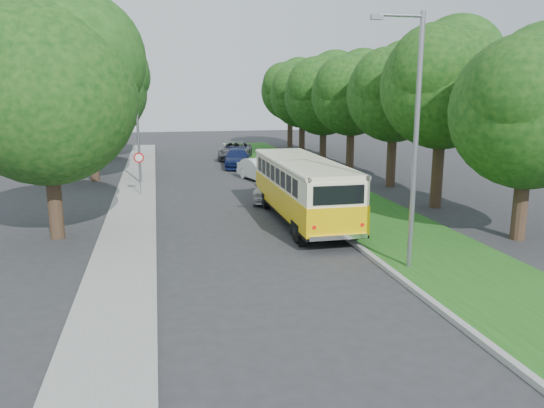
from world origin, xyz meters
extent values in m
plane|color=#2C2C2F|center=(0.00, 0.00, 0.00)|extent=(120.00, 120.00, 0.00)
cube|color=gray|center=(3.60, 5.00, 0.07)|extent=(0.20, 70.00, 0.15)
cube|color=#215316|center=(5.95, 5.00, 0.07)|extent=(4.50, 70.00, 0.13)
cube|color=gray|center=(-4.80, 5.00, 0.06)|extent=(2.20, 70.00, 0.12)
cylinder|color=#332319|center=(10.15, 0.00, 1.67)|extent=(0.56, 0.56, 3.35)
sphere|color=#0C370E|center=(10.15, 0.00, 4.95)|extent=(5.85, 5.85, 5.85)
sphere|color=#0C370E|center=(9.28, -0.73, 5.68)|extent=(4.09, 4.09, 4.09)
cylinder|color=#332319|center=(9.96, 6.00, 2.13)|extent=(0.56, 0.56, 4.26)
sphere|color=#0C370E|center=(9.96, 6.00, 5.91)|extent=(5.98, 5.98, 5.98)
sphere|color=#0C370E|center=(11.01, 6.60, 7.10)|extent=(4.49, 4.49, 4.49)
sphere|color=#0C370E|center=(9.06, 5.25, 6.65)|extent=(4.19, 4.19, 4.19)
cylinder|color=#332319|center=(10.28, 12.00, 1.98)|extent=(0.56, 0.56, 3.95)
sphere|color=#0C370E|center=(10.28, 12.00, 5.49)|extent=(5.61, 5.61, 5.61)
sphere|color=#0C370E|center=(11.26, 12.56, 6.62)|extent=(4.21, 4.21, 4.21)
sphere|color=#0C370E|center=(9.44, 11.30, 6.20)|extent=(3.92, 3.92, 3.92)
cylinder|color=#332319|center=(9.90, 18.00, 1.93)|extent=(0.56, 0.56, 3.86)
sphere|color=#0C370E|center=(9.90, 18.00, 5.41)|extent=(5.64, 5.64, 5.64)
sphere|color=#0C370E|center=(10.89, 18.56, 6.54)|extent=(4.23, 4.23, 4.23)
sphere|color=#0C370E|center=(9.05, 17.30, 6.12)|extent=(3.95, 3.95, 3.95)
cylinder|color=#332319|center=(9.80, 24.00, 1.79)|extent=(0.56, 0.56, 3.58)
sphere|color=#0C370E|center=(9.80, 24.00, 5.33)|extent=(6.36, 6.36, 6.36)
sphere|color=#0C370E|center=(10.91, 24.64, 6.60)|extent=(4.77, 4.77, 4.77)
sphere|color=#0C370E|center=(8.84, 23.21, 6.12)|extent=(4.45, 4.45, 4.45)
cylinder|color=#332319|center=(9.67, 30.00, 1.84)|extent=(0.56, 0.56, 3.68)
sphere|color=#0C370E|center=(9.67, 30.00, 5.31)|extent=(5.91, 5.91, 5.91)
sphere|color=#0C370E|center=(10.70, 30.59, 6.49)|extent=(4.43, 4.43, 4.43)
sphere|color=#0C370E|center=(8.78, 29.26, 6.05)|extent=(4.14, 4.14, 4.14)
cylinder|color=#332319|center=(10.05, 36.00, 2.02)|extent=(0.56, 0.56, 4.05)
sphere|color=#0C370E|center=(10.05, 36.00, 5.69)|extent=(5.97, 5.97, 5.97)
sphere|color=#0C370E|center=(11.09, 36.60, 6.88)|extent=(4.48, 4.48, 4.48)
sphere|color=#0C370E|center=(9.15, 35.25, 6.43)|extent=(4.18, 4.18, 4.18)
cylinder|color=#332319|center=(-7.50, 4.00, 1.84)|extent=(0.56, 0.56, 3.68)
sphere|color=#0C370E|center=(-7.50, 4.00, 5.55)|extent=(6.80, 6.80, 6.80)
sphere|color=#0C370E|center=(-6.31, 4.68, 6.91)|extent=(5.10, 5.10, 5.10)
sphere|color=#0C370E|center=(-8.52, 3.15, 6.40)|extent=(4.76, 4.76, 4.76)
cylinder|color=#332319|center=(-7.50, 18.00, 1.84)|extent=(0.56, 0.56, 3.68)
sphere|color=#0C370E|center=(-7.50, 18.00, 5.55)|extent=(6.80, 6.80, 6.80)
sphere|color=#0C370E|center=(-6.31, 18.68, 6.91)|extent=(5.10, 5.10, 5.10)
sphere|color=#0C370E|center=(-8.52, 17.15, 6.40)|extent=(4.76, 4.76, 4.76)
cylinder|color=#332319|center=(-7.50, 30.00, 1.84)|extent=(0.56, 0.56, 3.68)
sphere|color=#0C370E|center=(-7.50, 30.00, 5.55)|extent=(6.80, 6.80, 6.80)
sphere|color=#0C370E|center=(-6.31, 30.68, 6.91)|extent=(5.10, 5.10, 5.10)
sphere|color=#0C370E|center=(-8.52, 29.15, 6.40)|extent=(4.76, 4.76, 4.76)
cylinder|color=gray|center=(4.30, -2.50, 4.00)|extent=(0.16, 0.16, 8.00)
cylinder|color=gray|center=(3.60, -2.50, 7.85)|extent=(1.40, 0.10, 0.10)
cube|color=gray|center=(2.85, -2.50, 7.78)|extent=(0.35, 0.16, 0.14)
cylinder|color=gray|center=(-4.60, 16.00, 3.75)|extent=(0.16, 0.16, 7.50)
cylinder|color=gray|center=(-5.30, 16.00, 7.35)|extent=(1.40, 0.10, 0.10)
cube|color=gray|center=(-6.05, 16.00, 7.28)|extent=(0.35, 0.16, 0.14)
cylinder|color=gray|center=(-4.50, 12.00, 1.25)|extent=(0.06, 0.06, 2.50)
cone|color=red|center=(-4.50, 11.96, 2.15)|extent=(0.56, 0.02, 0.56)
cone|color=white|center=(-4.50, 11.94, 2.15)|extent=(0.40, 0.02, 0.40)
imported|color=silver|center=(2.31, 9.56, 0.76)|extent=(2.77, 4.76, 1.52)
imported|color=white|center=(2.99, 15.72, 0.71)|extent=(2.64, 4.54, 1.42)
imported|color=#121D50|center=(2.41, 22.10, 0.69)|extent=(2.53, 4.98, 1.38)
imported|color=#4F5055|center=(3.00, 26.96, 0.74)|extent=(3.77, 5.78, 1.48)
camera|label=1|loc=(-3.51, -17.54, 5.69)|focal=35.00mm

